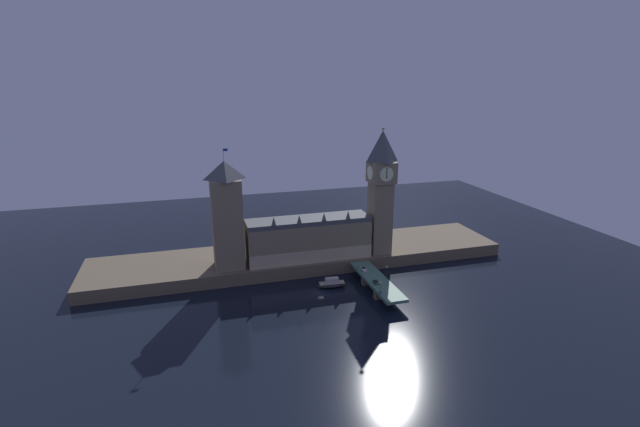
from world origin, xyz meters
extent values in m
plane|color=black|center=(0.00, 0.00, 0.00)|extent=(400.00, 400.00, 0.00)
cube|color=brown|center=(0.00, 39.00, 3.23)|extent=(220.00, 42.00, 6.47)
cube|color=#7F7056|center=(1.60, 28.79, 16.03)|extent=(63.47, 16.58, 19.13)
cube|color=tan|center=(1.60, 20.38, 9.91)|extent=(63.47, 0.20, 6.89)
cube|color=#42474C|center=(1.60, 28.79, 26.80)|extent=(63.47, 15.26, 2.40)
cone|color=#42474C|center=(-17.44, 21.74, 30.10)|extent=(2.40, 2.40, 4.21)
cone|color=#42474C|center=(-4.75, 21.74, 30.10)|extent=(2.40, 2.40, 4.21)
cone|color=#42474C|center=(7.94, 21.74, 30.10)|extent=(2.40, 2.40, 4.21)
cone|color=#42474C|center=(20.64, 21.74, 30.10)|extent=(2.40, 2.40, 4.21)
cube|color=#7F7056|center=(40.32, 26.78, 25.53)|extent=(10.56, 10.56, 38.13)
cube|color=#7F7056|center=(40.32, 26.78, 50.04)|extent=(12.46, 12.46, 10.90)
cylinder|color=beige|center=(40.32, 20.42, 50.04)|extent=(7.29, 0.25, 7.29)
cylinder|color=beige|center=(40.32, 33.13, 50.04)|extent=(7.29, 0.25, 7.29)
cylinder|color=beige|center=(46.68, 26.78, 50.04)|extent=(0.25, 7.29, 7.29)
cylinder|color=beige|center=(33.97, 26.78, 50.04)|extent=(0.25, 7.29, 7.29)
cube|color=black|center=(40.32, 20.24, 50.59)|extent=(0.36, 0.10, 5.46)
pyramid|color=#42474C|center=(40.32, 26.78, 63.43)|extent=(12.46, 12.46, 15.87)
sphere|color=gold|center=(40.32, 26.78, 72.16)|extent=(1.60, 1.60, 1.60)
cube|color=#7F7056|center=(-38.95, 28.60, 28.62)|extent=(14.20, 14.20, 44.31)
pyramid|color=#42474C|center=(-38.95, 28.60, 55.10)|extent=(14.48, 14.48, 8.63)
cylinder|color=#99999E|center=(-38.95, 28.60, 62.41)|extent=(0.24, 0.24, 6.00)
cube|color=navy|center=(-37.85, 28.60, 64.51)|extent=(2.00, 0.08, 1.20)
cube|color=#4C7560|center=(25.91, -5.00, 5.01)|extent=(10.07, 46.00, 1.40)
cube|color=brown|center=(25.91, -12.67, 2.16)|extent=(8.56, 3.20, 4.31)
cube|color=brown|center=(25.91, 2.67, 2.16)|extent=(8.56, 3.20, 4.31)
cube|color=white|center=(23.69, 6.56, 6.36)|extent=(1.95, 3.87, 0.94)
cube|color=black|center=(23.69, 6.56, 7.06)|extent=(1.60, 1.74, 0.45)
cylinder|color=black|center=(22.77, 7.75, 6.03)|extent=(0.22, 0.64, 0.64)
cylinder|color=black|center=(24.62, 7.75, 6.03)|extent=(0.22, 0.64, 0.64)
cylinder|color=black|center=(22.77, 5.36, 6.03)|extent=(0.22, 0.64, 0.64)
cylinder|color=black|center=(24.62, 5.36, 6.03)|extent=(0.22, 0.64, 0.64)
cube|color=#235633|center=(23.69, -8.83, 6.24)|extent=(1.87, 3.81, 0.71)
cube|color=black|center=(23.69, -8.83, 6.82)|extent=(1.53, 1.71, 0.45)
cylinder|color=black|center=(22.81, -7.65, 6.03)|extent=(0.22, 0.64, 0.64)
cylinder|color=black|center=(24.58, -7.65, 6.03)|extent=(0.22, 0.64, 0.64)
cylinder|color=black|center=(22.81, -10.01, 6.03)|extent=(0.22, 0.64, 0.64)
cylinder|color=black|center=(24.58, -10.01, 6.03)|extent=(0.22, 0.64, 0.64)
cylinder|color=black|center=(21.48, -19.37, 6.10)|extent=(0.28, 0.28, 0.77)
cylinder|color=navy|center=(21.48, -19.37, 6.81)|extent=(0.38, 0.38, 0.65)
sphere|color=tan|center=(21.48, -19.37, 7.24)|extent=(0.21, 0.21, 0.21)
cylinder|color=black|center=(21.48, 9.24, 6.11)|extent=(0.28, 0.28, 0.79)
cylinder|color=maroon|center=(21.48, 9.24, 6.83)|extent=(0.38, 0.38, 0.65)
sphere|color=tan|center=(21.48, 9.24, 7.26)|extent=(0.21, 0.21, 0.21)
cylinder|color=#2D3333|center=(21.08, -19.72, 5.96)|extent=(0.56, 0.56, 0.50)
cylinder|color=#2D3333|center=(21.08, -19.72, 8.51)|extent=(0.18, 0.18, 4.60)
sphere|color=#F9E5A3|center=(21.08, -19.72, 11.36)|extent=(0.60, 0.60, 0.60)
sphere|color=#F9E5A3|center=(20.63, -19.72, 11.01)|extent=(0.44, 0.44, 0.44)
sphere|color=#F9E5A3|center=(21.53, -19.72, 11.01)|extent=(0.44, 0.44, 0.44)
cylinder|color=#2D3333|center=(30.74, -5.00, 5.96)|extent=(0.56, 0.56, 0.50)
cylinder|color=#2D3333|center=(30.74, -5.00, 8.68)|extent=(0.18, 0.18, 4.93)
sphere|color=#F9E5A3|center=(30.74, -5.00, 11.69)|extent=(0.60, 0.60, 0.60)
sphere|color=#F9E5A3|center=(30.29, -5.00, 11.34)|extent=(0.44, 0.44, 0.44)
sphere|color=#F9E5A3|center=(31.19, -5.00, 11.34)|extent=(0.44, 0.44, 0.44)
ellipsoid|color=#28282D|center=(6.75, 4.50, 1.17)|extent=(14.07, 5.86, 2.34)
cube|color=tan|center=(6.75, 4.50, 2.23)|extent=(12.35, 4.77, 0.24)
cube|color=#B7B2A8|center=(6.75, 4.50, 3.52)|extent=(6.39, 3.46, 2.34)
camera|label=1|loc=(-55.85, -189.10, 96.55)|focal=26.00mm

